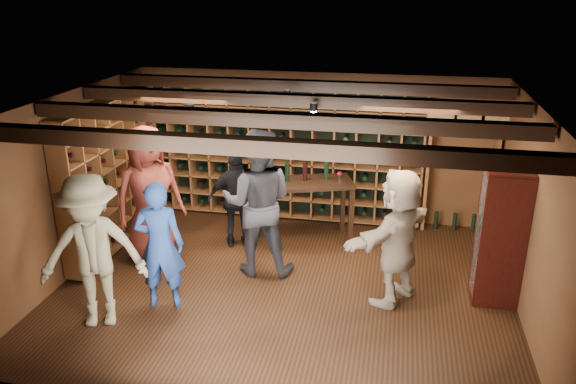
% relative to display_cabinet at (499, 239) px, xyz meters
% --- Properties ---
extents(ground, '(6.00, 6.00, 0.00)m').
position_rel_display_cabinet_xyz_m(ground, '(-2.71, -0.20, -0.86)').
color(ground, black).
rests_on(ground, ground).
extents(room_shell, '(6.00, 6.00, 6.00)m').
position_rel_display_cabinet_xyz_m(room_shell, '(-2.71, -0.15, 1.56)').
color(room_shell, brown).
rests_on(room_shell, ground).
extents(wine_rack_back, '(4.65, 0.30, 2.20)m').
position_rel_display_cabinet_xyz_m(wine_rack_back, '(-3.24, 2.13, 0.29)').
color(wine_rack_back, brown).
rests_on(wine_rack_back, ground).
extents(wine_rack_left, '(0.30, 2.65, 2.20)m').
position_rel_display_cabinet_xyz_m(wine_rack_left, '(-5.54, 0.62, 0.29)').
color(wine_rack_left, brown).
rests_on(wine_rack_left, ground).
extents(crate_shelf, '(1.20, 0.32, 2.07)m').
position_rel_display_cabinet_xyz_m(crate_shelf, '(-0.31, 2.12, 0.71)').
color(crate_shelf, brown).
rests_on(crate_shelf, ground).
extents(display_cabinet, '(0.55, 0.50, 1.75)m').
position_rel_display_cabinet_xyz_m(display_cabinet, '(0.00, 0.00, 0.00)').
color(display_cabinet, '#330D0A').
rests_on(display_cabinet, ground).
extents(man_blue_shirt, '(0.68, 0.52, 1.66)m').
position_rel_display_cabinet_xyz_m(man_blue_shirt, '(-4.13, -0.96, -0.02)').
color(man_blue_shirt, navy).
rests_on(man_blue_shirt, ground).
extents(man_grey_suit, '(1.09, 0.89, 2.07)m').
position_rel_display_cabinet_xyz_m(man_grey_suit, '(-3.16, 0.15, 0.18)').
color(man_grey_suit, '#222227').
rests_on(man_grey_suit, ground).
extents(guest_red_floral, '(1.15, 1.16, 2.03)m').
position_rel_display_cabinet_xyz_m(guest_red_floral, '(-4.77, 0.19, 0.16)').
color(guest_red_floral, maroon).
rests_on(guest_red_floral, ground).
extents(guest_woman_black, '(0.98, 0.65, 1.55)m').
position_rel_display_cabinet_xyz_m(guest_woman_black, '(-3.67, 0.88, -0.08)').
color(guest_woman_black, black).
rests_on(guest_woman_black, ground).
extents(guest_khaki, '(1.38, 1.06, 1.89)m').
position_rel_display_cabinet_xyz_m(guest_khaki, '(-4.72, -1.49, 0.09)').
color(guest_khaki, '#817759').
rests_on(guest_khaki, ground).
extents(guest_beige, '(1.33, 1.68, 1.78)m').
position_rel_display_cabinet_xyz_m(guest_beige, '(-1.25, -0.25, 0.04)').
color(guest_beige, tan).
rests_on(guest_beige, ground).
extents(tasting_table, '(1.47, 1.06, 1.28)m').
position_rel_display_cabinet_xyz_m(tasting_table, '(-2.63, 1.25, 0.02)').
color(tasting_table, black).
rests_on(tasting_table, ground).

